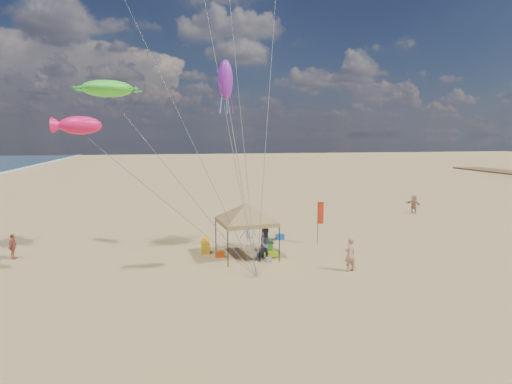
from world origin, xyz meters
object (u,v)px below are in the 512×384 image
(feather_flag, at_px, (320,215))
(person_far_a, at_px, (13,247))
(beach_cart, at_px, (271,254))
(chair_green, at_px, (268,245))
(chair_yellow, at_px, (205,248))
(person_far_c, at_px, (414,204))
(person_near_a, at_px, (350,254))
(person_near_b, at_px, (267,245))
(cooler_red, at_px, (220,254))
(cooler_blue, at_px, (280,237))
(person_near_c, at_px, (249,232))
(canopy_tent, at_px, (246,205))

(feather_flag, relative_size, person_far_a, 1.93)
(beach_cart, bearing_deg, chair_green, 83.74)
(chair_yellow, bearing_deg, person_far_c, 24.99)
(person_near_a, height_order, person_near_b, person_near_b)
(person_near_a, relative_size, person_far_c, 1.06)
(person_near_a, bearing_deg, chair_yellow, -51.32)
(person_near_b, bearing_deg, cooler_red, 142.06)
(cooler_red, xyz_separation_m, person_near_b, (2.47, -1.36, 0.77))
(feather_flag, distance_m, beach_cart, 4.78)
(cooler_red, relative_size, person_far_a, 0.37)
(person_near_b, bearing_deg, cooler_blue, 57.33)
(chair_yellow, relative_size, person_far_a, 0.47)
(chair_green, height_order, person_far_c, person_far_c)
(feather_flag, xyz_separation_m, cooler_blue, (-2.20, 1.74, -1.73))
(person_near_c, bearing_deg, person_near_a, 104.86)
(feather_flag, height_order, person_near_b, feather_flag)
(cooler_blue, bearing_deg, chair_yellow, -155.95)
(canopy_tent, xyz_separation_m, chair_yellow, (-2.29, 1.21, -2.73))
(person_far_c, bearing_deg, feather_flag, -72.90)
(feather_flag, relative_size, beach_cart, 3.18)
(person_near_a, relative_size, person_near_b, 0.95)
(canopy_tent, height_order, person_far_a, canopy_tent)
(person_near_c, height_order, person_far_a, person_near_c)
(cooler_red, bearing_deg, person_near_b, -28.95)
(cooler_blue, height_order, person_near_b, person_near_b)
(beach_cart, height_order, person_far_a, person_far_a)
(person_near_c, bearing_deg, person_near_b, 76.06)
(cooler_blue, height_order, chair_yellow, chair_yellow)
(person_near_c, bearing_deg, cooler_blue, -173.37)
(beach_cart, distance_m, person_near_b, 1.12)
(feather_flag, height_order, person_far_a, feather_flag)
(feather_flag, bearing_deg, person_near_a, -94.16)
(cooler_blue, distance_m, chair_yellow, 5.81)
(person_near_a, bearing_deg, person_far_c, -148.19)
(feather_flag, bearing_deg, person_far_c, 35.02)
(cooler_red, height_order, person_far_a, person_far_a)
(canopy_tent, height_order, cooler_blue, canopy_tent)
(chair_green, relative_size, person_near_c, 0.38)
(cooler_blue, bearing_deg, beach_cart, -112.14)
(feather_flag, distance_m, person_far_a, 18.47)
(person_far_c, bearing_deg, person_far_a, -93.15)
(chair_green, relative_size, person_far_a, 0.47)
(cooler_blue, relative_size, person_near_a, 0.30)
(chair_yellow, distance_m, person_near_c, 3.16)
(cooler_red, xyz_separation_m, person_far_a, (-11.70, 2.08, 0.55))
(canopy_tent, height_order, person_near_a, canopy_tent)
(canopy_tent, xyz_separation_m, cooler_red, (-1.52, 0.24, -2.89))
(chair_green, relative_size, chair_yellow, 1.00)
(cooler_red, height_order, person_near_a, person_near_a)
(cooler_blue, distance_m, chair_green, 3.01)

